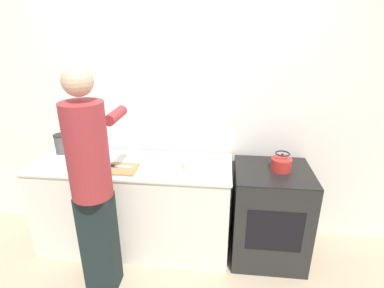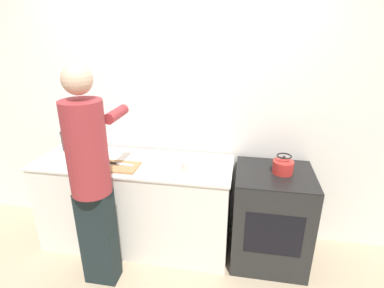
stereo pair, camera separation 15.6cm
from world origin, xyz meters
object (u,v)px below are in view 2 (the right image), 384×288
Objects in this scene: cutting_board at (117,166)px; kettle at (283,165)px; person at (91,174)px; oven at (270,217)px; knife at (119,164)px; bowl_prep at (193,166)px; canister_jar at (68,141)px.

cutting_board is 2.21× the size of kettle.
person reaches higher than kettle.
knife is (-1.36, -0.10, 0.46)m from oven.
person is 7.17× the size of knife.
knife is 1.34× the size of bowl_prep.
bowl_prep is at bearing 31.38° from person.
person is at bearing -91.92° from knife.
kettle reaches higher than bowl_prep.
person is at bearing -95.80° from cutting_board.
oven is at bearing -165.76° from kettle.
knife is 0.71m from canister_jar.
kettle is at bearing 5.83° from cutting_board.
cutting_board is (-1.37, -0.13, 0.45)m from oven.
bowl_prep reaches higher than knife.
canister_jar reaches higher than cutting_board.
person reaches higher than bowl_prep.
oven is at bearing 5.48° from cutting_board.
knife is 1.47× the size of kettle.
canister_jar is (-2.07, 0.16, 0.03)m from kettle.
knife is at bearing -175.72° from oven.
oven is 1.45m from cutting_board.
knife reaches higher than cutting_board.
kettle is at bearing 19.49° from person.
oven is at bearing 5.83° from bowl_prep.
cutting_board reaches higher than oven.
oven is 1.59m from person.
oven is 4.63× the size of canister_jar.
canister_jar is (-0.60, 0.68, -0.02)m from person.
oven is 0.51m from kettle.
kettle reaches higher than oven.
bowl_prep is (0.67, 0.06, 0.04)m from cutting_board.
canister_jar is at bearing 154.54° from cutting_board.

